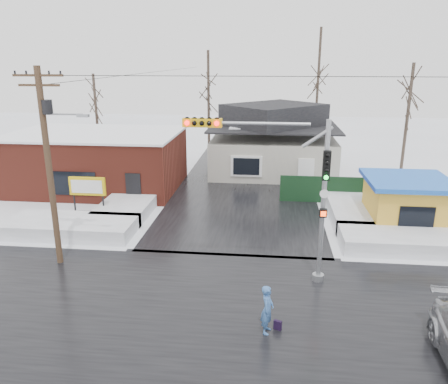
# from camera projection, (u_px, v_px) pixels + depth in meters

# --- Properties ---
(ground) EXTENTS (120.00, 120.00, 0.00)m
(ground) POSITION_uv_depth(u_px,v_px,m) (219.00, 313.00, 16.59)
(ground) COLOR white
(ground) RESTS_ON ground
(road_ns) EXTENTS (10.00, 120.00, 0.02)m
(road_ns) POSITION_uv_depth(u_px,v_px,m) (219.00, 313.00, 16.59)
(road_ns) COLOR black
(road_ns) RESTS_ON ground
(road_ew) EXTENTS (120.00, 10.00, 0.02)m
(road_ew) POSITION_uv_depth(u_px,v_px,m) (219.00, 313.00, 16.59)
(road_ew) COLOR black
(road_ew) RESTS_ON ground
(snowbank_nw) EXTENTS (7.00, 3.00, 0.80)m
(snowbank_nw) POSITION_uv_depth(u_px,v_px,m) (72.00, 227.00, 24.04)
(snowbank_nw) COLOR white
(snowbank_nw) RESTS_ON ground
(snowbank_ne) EXTENTS (7.00, 3.00, 0.80)m
(snowbank_ne) POSITION_uv_depth(u_px,v_px,m) (410.00, 240.00, 22.21)
(snowbank_ne) COLOR white
(snowbank_ne) RESTS_ON ground
(snowbank_nside_w) EXTENTS (3.00, 8.00, 0.80)m
(snowbank_nside_w) POSITION_uv_depth(u_px,v_px,m) (134.00, 200.00, 28.59)
(snowbank_nside_w) COLOR white
(snowbank_nside_w) RESTS_ON ground
(snowbank_nside_e) EXTENTS (3.00, 8.00, 0.80)m
(snowbank_nside_e) POSITION_uv_depth(u_px,v_px,m) (353.00, 207.00, 27.17)
(snowbank_nside_e) COLOR white
(snowbank_nside_e) RESTS_ON ground
(traffic_signal) EXTENTS (6.05, 0.68, 7.00)m
(traffic_signal) POSITION_uv_depth(u_px,v_px,m) (286.00, 179.00, 17.83)
(traffic_signal) COLOR gray
(traffic_signal) RESTS_ON ground
(utility_pole) EXTENTS (3.15, 0.44, 9.00)m
(utility_pole) POSITION_uv_depth(u_px,v_px,m) (49.00, 157.00, 19.22)
(utility_pole) COLOR #382619
(utility_pole) RESTS_ON ground
(brick_building) EXTENTS (12.20, 8.20, 4.12)m
(brick_building) POSITION_uv_depth(u_px,v_px,m) (97.00, 160.00, 32.30)
(brick_building) COLOR maroon
(brick_building) RESTS_ON ground
(marquee_sign) EXTENTS (2.20, 0.21, 2.55)m
(marquee_sign) POSITION_uv_depth(u_px,v_px,m) (87.00, 187.00, 25.96)
(marquee_sign) COLOR black
(marquee_sign) RESTS_ON ground
(house) EXTENTS (10.40, 8.40, 5.76)m
(house) POSITION_uv_depth(u_px,v_px,m) (273.00, 141.00, 36.53)
(house) COLOR #B6B2A4
(house) RESTS_ON ground
(kiosk) EXTENTS (4.60, 4.60, 2.88)m
(kiosk) POSITION_uv_depth(u_px,v_px,m) (406.00, 203.00, 24.70)
(kiosk) COLOR gold
(kiosk) RESTS_ON ground
(fence) EXTENTS (8.00, 0.12, 1.80)m
(fence) POSITION_uv_depth(u_px,v_px,m) (340.00, 190.00, 28.98)
(fence) COLOR black
(fence) RESTS_ON ground
(tree_far_left) EXTENTS (3.00, 3.00, 10.00)m
(tree_far_left) POSITION_uv_depth(u_px,v_px,m) (208.00, 74.00, 39.38)
(tree_far_left) COLOR #332821
(tree_far_left) RESTS_ON ground
(tree_far_mid) EXTENTS (3.00, 3.00, 12.00)m
(tree_far_mid) POSITION_uv_depth(u_px,v_px,m) (320.00, 55.00, 39.80)
(tree_far_mid) COLOR #332821
(tree_far_mid) RESTS_ON ground
(tree_far_right) EXTENTS (3.00, 3.00, 9.00)m
(tree_far_right) POSITION_uv_depth(u_px,v_px,m) (411.00, 88.00, 32.29)
(tree_far_right) COLOR #332821
(tree_far_right) RESTS_ON ground
(tree_far_west) EXTENTS (3.00, 3.00, 8.00)m
(tree_far_west) POSITION_uv_depth(u_px,v_px,m) (95.00, 92.00, 38.96)
(tree_far_west) COLOR #332821
(tree_far_west) RESTS_ON ground
(pedestrian) EXTENTS (0.54, 0.72, 1.79)m
(pedestrian) POSITION_uv_depth(u_px,v_px,m) (267.00, 310.00, 15.18)
(pedestrian) COLOR #3962A0
(pedestrian) RESTS_ON ground
(shopping_bag) EXTENTS (0.30, 0.22, 0.35)m
(shopping_bag) POSITION_uv_depth(u_px,v_px,m) (278.00, 326.00, 15.52)
(shopping_bag) COLOR black
(shopping_bag) RESTS_ON ground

